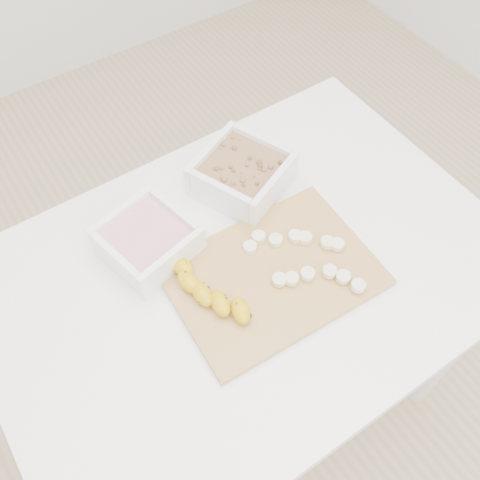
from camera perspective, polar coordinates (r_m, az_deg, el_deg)
ground at (r=1.72m, az=0.58°, el=-16.23°), size 3.50×3.50×0.00m
table at (r=1.11m, az=0.86°, el=-5.61°), size 1.00×0.70×0.75m
bowl_yogurt at (r=1.04m, az=-9.79°, el=-0.08°), size 0.19×0.19×0.07m
bowl_granola at (r=1.12m, az=0.23°, el=7.09°), size 0.22×0.22×0.08m
cutting_board at (r=1.02m, az=3.46°, el=-3.74°), size 0.39×0.29×0.01m
banana at (r=0.97m, az=-3.24°, el=-5.52°), size 0.07×0.19×0.03m
banana_slices at (r=1.02m, az=6.85°, el=-1.86°), size 0.17×0.22×0.02m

